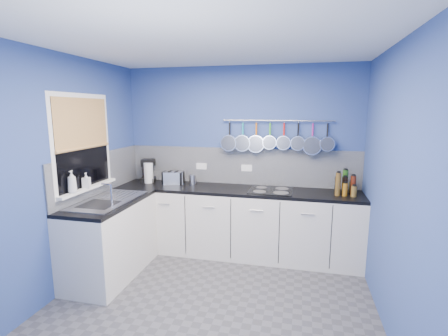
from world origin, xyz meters
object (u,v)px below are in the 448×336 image
at_px(soap_bottle_a, 72,182).
at_px(soap_bottle_b, 86,180).
at_px(hob, 271,191).
at_px(canister, 193,179).
at_px(paper_towel, 149,173).
at_px(toaster, 173,178).
at_px(coffee_maker, 148,171).

relative_size(soap_bottle_a, soap_bottle_b, 1.39).
distance_m(soap_bottle_a, hob, 2.32).
bearing_deg(canister, soap_bottle_b, -129.64).
height_order(soap_bottle_a, paper_towel, soap_bottle_a).
xyz_separation_m(paper_towel, toaster, (0.37, 0.01, -0.06)).
relative_size(soap_bottle_b, hob, 0.31).
bearing_deg(hob, canister, 172.18).
bearing_deg(paper_towel, hob, -2.95).
bearing_deg(coffee_maker, soap_bottle_a, -111.04).
height_order(paper_towel, canister, paper_towel).
height_order(soap_bottle_b, toaster, soap_bottle_b).
xyz_separation_m(coffee_maker, canister, (0.67, 0.00, -0.10)).
height_order(canister, hob, canister).
bearing_deg(soap_bottle_b, toaster, 58.52).
xyz_separation_m(toaster, canister, (0.26, 0.05, -0.02)).
relative_size(coffee_maker, canister, 2.47).
bearing_deg(paper_towel, coffee_maker, 124.06).
relative_size(paper_towel, coffee_maker, 0.88).
height_order(soap_bottle_a, canister, soap_bottle_a).
bearing_deg(paper_towel, soap_bottle_a, -101.90).
bearing_deg(canister, paper_towel, -174.36).
bearing_deg(toaster, soap_bottle_b, -139.96).
relative_size(canister, hob, 0.24).
distance_m(paper_towel, canister, 0.64).
height_order(soap_bottle_a, soap_bottle_b, soap_bottle_a).
height_order(paper_towel, coffee_maker, coffee_maker).
xyz_separation_m(coffee_maker, hob, (1.77, -0.15, -0.16)).
bearing_deg(soap_bottle_b, hob, 24.93).
height_order(soap_bottle_b, coffee_maker, same).
relative_size(coffee_maker, toaster, 1.22).
relative_size(paper_towel, toaster, 1.08).
xyz_separation_m(soap_bottle_b, paper_towel, (0.26, 1.02, -0.09)).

